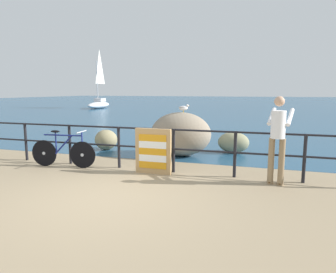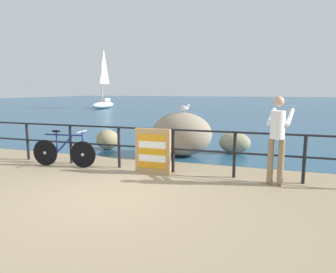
{
  "view_description": "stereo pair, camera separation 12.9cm",
  "coord_description": "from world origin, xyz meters",
  "views": [
    {
      "loc": [
        2.62,
        -4.64,
        1.89
      ],
      "look_at": [
        0.44,
        2.37,
        0.77
      ],
      "focal_mm": 32.42,
      "sensor_mm": 36.0,
      "label": 1
    },
    {
      "loc": [
        2.74,
        -4.6,
        1.89
      ],
      "look_at": [
        0.44,
        2.37,
        0.77
      ],
      "focal_mm": 32.42,
      "sensor_mm": 36.0,
      "label": 2
    }
  ],
  "objects": [
    {
      "name": "ground_plane",
      "position": [
        0.0,
        20.0,
        -0.05
      ],
      "size": [
        120.0,
        120.0,
        0.1
      ],
      "primitive_type": "cube",
      "color": "#937F60"
    },
    {
      "name": "sea_surface",
      "position": [
        0.0,
        47.97,
        0.0
      ],
      "size": [
        120.0,
        90.0,
        0.01
      ],
      "primitive_type": "cube",
      "color": "navy",
      "rests_on": "ground_plane"
    },
    {
      "name": "promenade_railing",
      "position": [
        0.0,
        1.97,
        0.64
      ],
      "size": [
        9.84,
        0.07,
        1.02
      ],
      "color": "black",
      "rests_on": "ground_plane"
    },
    {
      "name": "bicycle",
      "position": [
        -2.05,
        1.62,
        0.39
      ],
      "size": [
        1.69,
        0.48,
        0.92
      ],
      "rotation": [
        0.0,
        0.0,
        0.11
      ],
      "color": "black",
      "rests_on": "ground_plane"
    },
    {
      "name": "person_at_railing",
      "position": [
        2.94,
        1.69,
        0.99
      ],
      "size": [
        0.54,
        0.67,
        1.78
      ],
      "rotation": [
        0.0,
        0.0,
        1.35
      ],
      "color": "#8C7251",
      "rests_on": "ground_plane"
    },
    {
      "name": "folded_deckchair_stack",
      "position": [
        0.29,
        1.72,
        0.52
      ],
      "size": [
        0.84,
        0.1,
        1.04
      ],
      "color": "tan",
      "rests_on": "ground_plane"
    },
    {
      "name": "breakwater_boulder_main",
      "position": [
        0.38,
        3.79,
        0.63
      ],
      "size": [
        1.78,
        1.33,
        1.27
      ],
      "color": "gray",
      "rests_on": "ground"
    },
    {
      "name": "breakwater_boulder_left",
      "position": [
        -2.14,
        3.95,
        0.32
      ],
      "size": [
        0.73,
        0.7,
        0.64
      ],
      "color": "#958962",
      "rests_on": "ground"
    },
    {
      "name": "breakwater_boulder_right",
      "position": [
        1.82,
        4.67,
        0.32
      ],
      "size": [
        0.94,
        0.66,
        0.64
      ],
      "color": "gray",
      "rests_on": "ground"
    },
    {
      "name": "seagull",
      "position": [
        0.48,
        3.72,
        1.41
      ],
      "size": [
        0.33,
        0.23,
        0.23
      ],
      "rotation": [
        0.0,
        0.0,
        0.5
      ],
      "color": "gold",
      "rests_on": "breakwater_boulder_main"
    },
    {
      "name": "sailboat",
      "position": [
        -13.94,
        23.99,
        0.71
      ],
      "size": [
        1.65,
        4.49,
        6.16
      ],
      "rotation": [
        0.0,
        0.0,
        4.79
      ],
      "color": "white",
      "rests_on": "sea_surface"
    }
  ]
}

